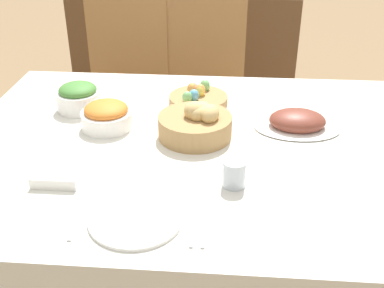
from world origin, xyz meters
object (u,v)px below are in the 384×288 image
object	(u,v)px
sideboard	(185,54)
egg_basket	(198,98)
dinner_plate	(136,219)
butter_dish	(57,178)
ham_platter	(297,122)
green_salad_bowl	(79,97)
chair_far_center	(202,90)
drinking_cup	(234,174)
chair_far_left	(126,88)
spoon	(205,223)
fork	(79,217)
bread_basket	(196,123)
knife	(193,222)
carrot_bowl	(107,116)

from	to	relation	value
sideboard	egg_basket	xyz separation A→B (m)	(0.19, -1.54, 0.35)
dinner_plate	butter_dish	bearing A→B (deg)	148.86
ham_platter	green_salad_bowl	xyz separation A→B (m)	(-0.78, 0.09, 0.03)
chair_far_center	drinking_cup	world-z (taller)	chair_far_center
ham_platter	dinner_plate	xyz separation A→B (m)	(-0.45, -0.54, -0.02)
chair_far_left	egg_basket	world-z (taller)	chair_far_left
chair_far_left	green_salad_bowl	bearing A→B (deg)	-90.89
spoon	chair_far_left	bearing A→B (deg)	110.70
chair_far_left	sideboard	xyz separation A→B (m)	(0.22, 0.89, -0.11)
fork	egg_basket	bearing A→B (deg)	69.53
sideboard	bread_basket	world-z (taller)	bread_basket
egg_basket	ham_platter	bearing A→B (deg)	-26.00
ham_platter	knife	size ratio (longest dim) A/B	1.59
bread_basket	knife	distance (m)	0.46
knife	chair_far_center	bearing A→B (deg)	91.43
sideboard	knife	xyz separation A→B (m)	(0.23, -2.25, 0.33)
chair_far_left	spoon	distance (m)	1.46
ham_platter	drinking_cup	bearing A→B (deg)	-120.37
chair_far_left	carrot_bowl	world-z (taller)	chair_far_left
knife	spoon	world-z (taller)	same
chair_far_left	fork	xyz separation A→B (m)	(0.17, -1.36, 0.22)
carrot_bowl	fork	bearing A→B (deg)	-84.92
sideboard	drinking_cup	world-z (taller)	sideboard
bread_basket	spoon	world-z (taller)	bread_basket
knife	bread_basket	bearing A→B (deg)	92.05
knife	dinner_plate	bearing A→B (deg)	178.99
ham_platter	drinking_cup	world-z (taller)	drinking_cup
fork	knife	world-z (taller)	same
dinner_plate	spoon	bearing A→B (deg)	0.00
sideboard	dinner_plate	bearing A→B (deg)	-87.79
green_salad_bowl	knife	xyz separation A→B (m)	(0.47, -0.63, -0.05)
butter_dish	sideboard	bearing A→B (deg)	85.59
bread_basket	carrot_bowl	xyz separation A→B (m)	(-0.31, 0.04, -0.00)
chair_far_left	carrot_bowl	bearing A→B (deg)	-81.85
green_salad_bowl	chair_far_left	bearing A→B (deg)	89.19
chair_far_left	sideboard	size ratio (longest dim) A/B	0.69
dinner_plate	spoon	world-z (taller)	dinner_plate
green_salad_bowl	butter_dish	distance (m)	0.49
knife	butter_dish	bearing A→B (deg)	158.02
sideboard	fork	bearing A→B (deg)	-91.44
egg_basket	fork	distance (m)	0.75
green_salad_bowl	butter_dish	size ratio (longest dim) A/B	1.23
ham_platter	butter_dish	distance (m)	0.80
chair_far_left	carrot_bowl	distance (m)	0.91
knife	sideboard	bearing A→B (deg)	94.83
chair_far_left	sideboard	world-z (taller)	chair_far_left
bread_basket	dinner_plate	world-z (taller)	bread_basket
chair_far_center	drinking_cup	xyz separation A→B (m)	(0.16, -1.18, 0.25)
drinking_cup	chair_far_center	bearing A→B (deg)	97.56
sideboard	butter_dish	size ratio (longest dim) A/B	11.30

